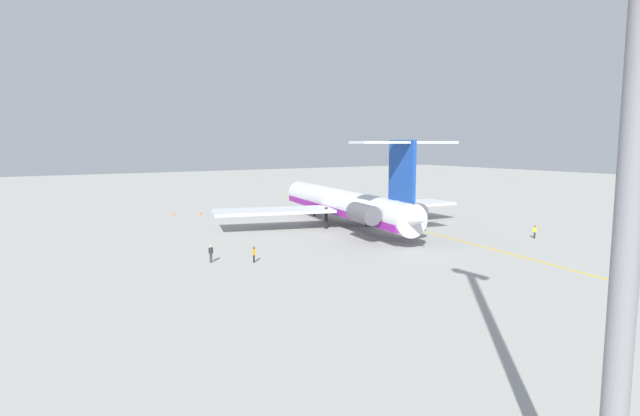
{
  "coord_description": "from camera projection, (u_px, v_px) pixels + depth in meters",
  "views": [
    {
      "loc": [
        -64.86,
        51.85,
        12.22
      ],
      "look_at": [
        -1.69,
        12.21,
        2.95
      ],
      "focal_mm": 29.48,
      "sensor_mm": 36.0,
      "label": 1
    }
  ],
  "objects": [
    {
      "name": "taxiway_centreline",
      "position": [
        387.0,
        221.0,
        82.06
      ],
      "size": [
        96.61,
        14.76,
        0.01
      ],
      "primitive_type": "cube",
      "rotation": [
        0.0,
        0.0,
        -0.15
      ],
      "color": "gold",
      "rests_on": "ground"
    },
    {
      "name": "ground_crew_portside",
      "position": [
        535.0,
        230.0,
        67.39
      ],
      "size": [
        0.27,
        0.41,
        1.69
      ],
      "rotation": [
        0.0,
        0.0,
        5.97
      ],
      "color": "black",
      "rests_on": "ground"
    },
    {
      "name": "ground_crew_near_tail",
      "position": [
        211.0,
        251.0,
        53.77
      ],
      "size": [
        0.29,
        0.46,
        1.84
      ],
      "rotation": [
        0.0,
        0.0,
        6.05
      ],
      "color": "black",
      "rests_on": "ground"
    },
    {
      "name": "safety_cone_wingtip",
      "position": [
        174.0,
        213.0,
        89.7
      ],
      "size": [
        0.4,
        0.4,
        0.55
      ],
      "primitive_type": "cone",
      "color": "#EA590F",
      "rests_on": "ground"
    },
    {
      "name": "ground_crew_near_nose",
      "position": [
        254.0,
        252.0,
        53.75
      ],
      "size": [
        0.27,
        0.38,
        1.7
      ],
      "rotation": [
        0.0,
        0.0,
        0.53
      ],
      "color": "black",
      "rests_on": "ground"
    },
    {
      "name": "safety_cone_nose",
      "position": [
        200.0,
        213.0,
        89.56
      ],
      "size": [
        0.4,
        0.4,
        0.55
      ],
      "primitive_type": "cone",
      "color": "#EA590F",
      "rests_on": "ground"
    },
    {
      "name": "ground",
      "position": [
        379.0,
        220.0,
        83.37
      ],
      "size": [
        311.66,
        311.66,
        0.0
      ],
      "primitive_type": "plane",
      "color": "#9E9E99"
    },
    {
      "name": "main_jetliner",
      "position": [
        346.0,
        204.0,
        76.08
      ],
      "size": [
        42.97,
        38.18,
        12.56
      ],
      "rotation": [
        0.0,
        0.0,
        -0.17
      ],
      "color": "silver",
      "rests_on": "ground"
    }
  ]
}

